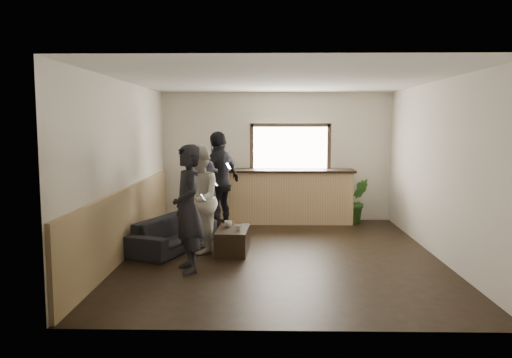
{
  "coord_description": "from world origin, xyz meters",
  "views": [
    {
      "loc": [
        -0.22,
        -7.93,
        2.12
      ],
      "look_at": [
        -0.39,
        0.4,
        1.19
      ],
      "focal_mm": 35.0,
      "sensor_mm": 36.0,
      "label": 1
    }
  ],
  "objects_px": {
    "sofa": "(174,233)",
    "potted_plant": "(356,201)",
    "person_d": "(219,182)",
    "cup_b": "(238,228)",
    "bar_counter": "(290,193)",
    "person_b": "(198,199)",
    "person_a": "(188,208)",
    "person_c": "(203,201)",
    "cup_a": "(228,224)",
    "coffee_table": "(233,241)"
  },
  "relations": [
    {
      "from": "cup_b",
      "to": "person_c",
      "type": "height_order",
      "value": "person_c"
    },
    {
      "from": "sofa",
      "to": "bar_counter",
      "type": "bearing_deg",
      "value": -20.16
    },
    {
      "from": "cup_a",
      "to": "person_a",
      "type": "height_order",
      "value": "person_a"
    },
    {
      "from": "sofa",
      "to": "cup_b",
      "type": "distance_m",
      "value": 1.18
    },
    {
      "from": "bar_counter",
      "to": "person_d",
      "type": "distance_m",
      "value": 1.74
    },
    {
      "from": "bar_counter",
      "to": "person_b",
      "type": "height_order",
      "value": "bar_counter"
    },
    {
      "from": "bar_counter",
      "to": "person_a",
      "type": "distance_m",
      "value": 3.97
    },
    {
      "from": "person_b",
      "to": "cup_b",
      "type": "bearing_deg",
      "value": 70.0
    },
    {
      "from": "sofa",
      "to": "potted_plant",
      "type": "distance_m",
      "value": 4.2
    },
    {
      "from": "coffee_table",
      "to": "person_b",
      "type": "distance_m",
      "value": 0.89
    },
    {
      "from": "cup_a",
      "to": "person_b",
      "type": "height_order",
      "value": "person_b"
    },
    {
      "from": "coffee_table",
      "to": "person_d",
      "type": "xyz_separation_m",
      "value": [
        -0.37,
        1.66,
        0.79
      ]
    },
    {
      "from": "sofa",
      "to": "person_b",
      "type": "height_order",
      "value": "person_b"
    },
    {
      "from": "bar_counter",
      "to": "cup_a",
      "type": "xyz_separation_m",
      "value": [
        -1.16,
        -2.41,
        -0.19
      ]
    },
    {
      "from": "cup_b",
      "to": "person_a",
      "type": "relative_size",
      "value": 0.05
    },
    {
      "from": "sofa",
      "to": "cup_b",
      "type": "bearing_deg",
      "value": -85.14
    },
    {
      "from": "bar_counter",
      "to": "person_c",
      "type": "distance_m",
      "value": 2.46
    },
    {
      "from": "sofa",
      "to": "person_a",
      "type": "relative_size",
      "value": 1.0
    },
    {
      "from": "sofa",
      "to": "coffee_table",
      "type": "relative_size",
      "value": 2.03
    },
    {
      "from": "sofa",
      "to": "potted_plant",
      "type": "relative_size",
      "value": 1.92
    },
    {
      "from": "person_a",
      "to": "person_c",
      "type": "xyz_separation_m",
      "value": [
        -0.0,
        1.78,
        -0.17
      ]
    },
    {
      "from": "cup_a",
      "to": "person_c",
      "type": "bearing_deg",
      "value": 129.81
    },
    {
      "from": "bar_counter",
      "to": "cup_b",
      "type": "bearing_deg",
      "value": -109.89
    },
    {
      "from": "sofa",
      "to": "person_b",
      "type": "bearing_deg",
      "value": -93.74
    },
    {
      "from": "potted_plant",
      "to": "person_d",
      "type": "bearing_deg",
      "value": -163.03
    },
    {
      "from": "cup_b",
      "to": "sofa",
      "type": "bearing_deg",
      "value": 163.32
    },
    {
      "from": "cup_a",
      "to": "person_d",
      "type": "relative_size",
      "value": 0.07
    },
    {
      "from": "cup_a",
      "to": "person_a",
      "type": "relative_size",
      "value": 0.07
    },
    {
      "from": "coffee_table",
      "to": "person_a",
      "type": "relative_size",
      "value": 0.49
    },
    {
      "from": "person_d",
      "to": "cup_b",
      "type": "bearing_deg",
      "value": 46.93
    },
    {
      "from": "sofa",
      "to": "person_b",
      "type": "distance_m",
      "value": 0.79
    },
    {
      "from": "bar_counter",
      "to": "sofa",
      "type": "bearing_deg",
      "value": -131.69
    },
    {
      "from": "sofa",
      "to": "person_c",
      "type": "relative_size",
      "value": 1.23
    },
    {
      "from": "bar_counter",
      "to": "person_b",
      "type": "xyz_separation_m",
      "value": [
        -1.64,
        -2.56,
        0.25
      ]
    },
    {
      "from": "cup_b",
      "to": "person_a",
      "type": "bearing_deg",
      "value": -126.32
    },
    {
      "from": "bar_counter",
      "to": "potted_plant",
      "type": "distance_m",
      "value": 1.41
    },
    {
      "from": "person_a",
      "to": "bar_counter",
      "type": "bearing_deg",
      "value": 131.67
    },
    {
      "from": "person_a",
      "to": "person_c",
      "type": "height_order",
      "value": "person_a"
    },
    {
      "from": "person_b",
      "to": "person_c",
      "type": "bearing_deg",
      "value": 170.43
    },
    {
      "from": "coffee_table",
      "to": "cup_a",
      "type": "distance_m",
      "value": 0.31
    },
    {
      "from": "person_c",
      "to": "cup_a",
      "type": "bearing_deg",
      "value": 53.46
    },
    {
      "from": "sofa",
      "to": "coffee_table",
      "type": "height_order",
      "value": "sofa"
    },
    {
      "from": "coffee_table",
      "to": "potted_plant",
      "type": "xyz_separation_m",
      "value": [
        2.48,
        2.52,
        0.28
      ]
    },
    {
      "from": "cup_a",
      "to": "potted_plant",
      "type": "xyz_separation_m",
      "value": [
        2.56,
        2.36,
        0.03
      ]
    },
    {
      "from": "cup_a",
      "to": "potted_plant",
      "type": "height_order",
      "value": "potted_plant"
    },
    {
      "from": "cup_b",
      "to": "person_d",
      "type": "relative_size",
      "value": 0.05
    },
    {
      "from": "sofa",
      "to": "potted_plant",
      "type": "height_order",
      "value": "potted_plant"
    },
    {
      "from": "cup_a",
      "to": "person_a",
      "type": "distance_m",
      "value": 1.37
    },
    {
      "from": "coffee_table",
      "to": "cup_b",
      "type": "distance_m",
      "value": 0.29
    },
    {
      "from": "person_a",
      "to": "potted_plant",
      "type": "bearing_deg",
      "value": 115.6
    }
  ]
}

